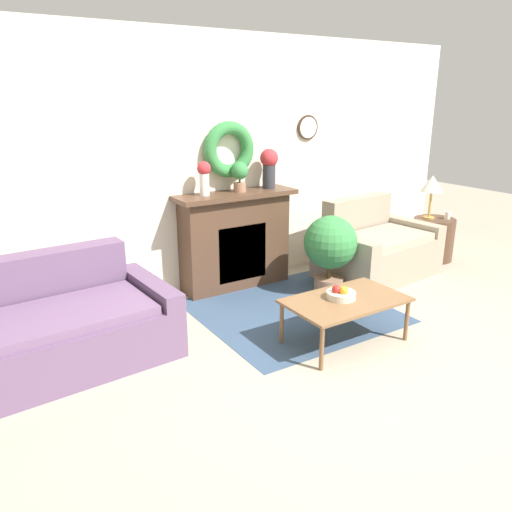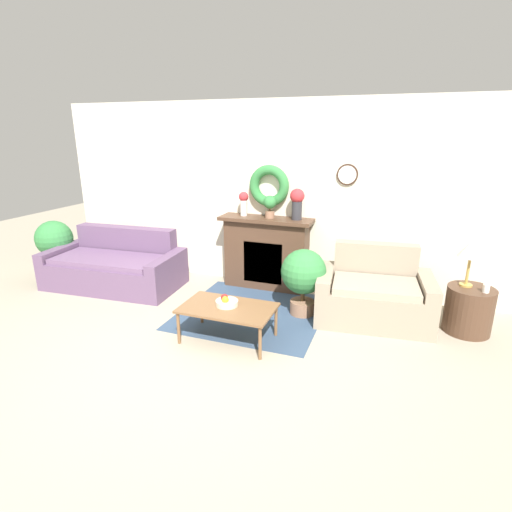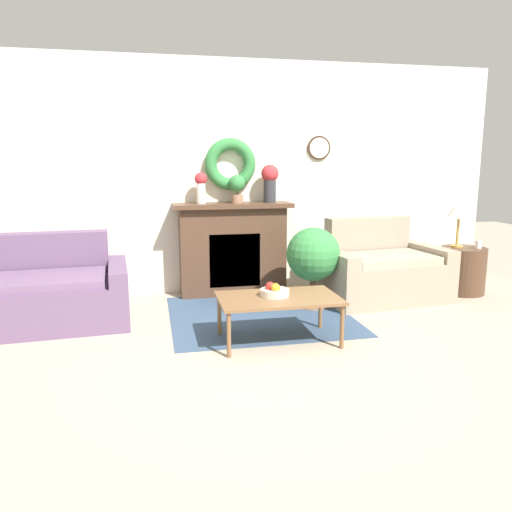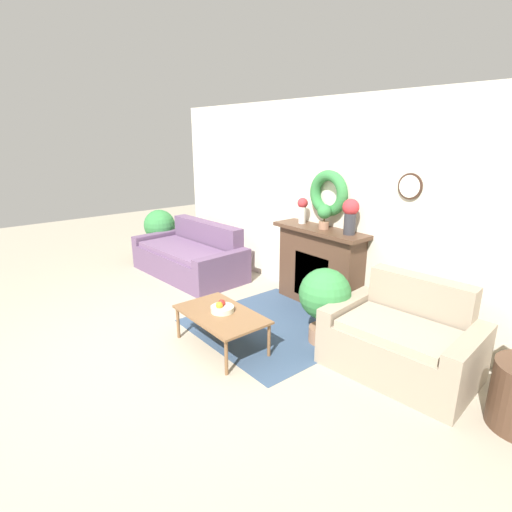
{
  "view_description": "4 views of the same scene",
  "coord_description": "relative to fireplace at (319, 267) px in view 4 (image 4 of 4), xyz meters",
  "views": [
    {
      "loc": [
        -2.55,
        -2.35,
        2.06
      ],
      "look_at": [
        -0.25,
        1.3,
        0.67
      ],
      "focal_mm": 35.0,
      "sensor_mm": 36.0,
      "label": 1
    },
    {
      "loc": [
        1.9,
        -3.12,
        2.25
      ],
      "look_at": [
        0.24,
        1.41,
        0.75
      ],
      "focal_mm": 28.0,
      "sensor_mm": 36.0,
      "label": 2
    },
    {
      "loc": [
        -0.84,
        -3.42,
        1.54
      ],
      "look_at": [
        0.15,
        1.25,
        0.64
      ],
      "focal_mm": 35.0,
      "sensor_mm": 36.0,
      "label": 3
    },
    {
      "loc": [
        3.48,
        -1.6,
        2.25
      ],
      "look_at": [
        -0.13,
        1.33,
        0.82
      ],
      "focal_mm": 28.0,
      "sensor_mm": 36.0,
      "label": 4
    }
  ],
  "objects": [
    {
      "name": "coffee_table",
      "position": [
        0.12,
        -1.68,
        -0.18
      ],
      "size": [
        1.03,
        0.62,
        0.4
      ],
      "color": "brown",
      "rests_on": "ground_plane"
    },
    {
      "name": "fireplace",
      "position": [
        0.0,
        0.0,
        0.0
      ],
      "size": [
        1.36,
        0.41,
        1.07
      ],
      "color": "#4C3323",
      "rests_on": "ground_plane"
    },
    {
      "name": "vase_on_mantel_left",
      "position": [
        -0.36,
        0.01,
        0.74
      ],
      "size": [
        0.14,
        0.14,
        0.35
      ],
      "color": "silver",
      "rests_on": "fireplace"
    },
    {
      "name": "potted_plant_floor_by_couch",
      "position": [
        -3.38,
        -0.67,
        0.02
      ],
      "size": [
        0.58,
        0.58,
        0.9
      ],
      "color": "#8E664C",
      "rests_on": "ground_plane"
    },
    {
      "name": "couch_left",
      "position": [
        -2.17,
        -0.72,
        -0.25
      ],
      "size": [
        2.05,
        1.13,
        0.84
      ],
      "rotation": [
        0.0,
        0.0,
        0.07
      ],
      "color": "#604766",
      "rests_on": "ground_plane"
    },
    {
      "name": "fruit_bowl",
      "position": [
        0.09,
        -1.65,
        -0.1
      ],
      "size": [
        0.25,
        0.25,
        0.12
      ],
      "color": "beige",
      "rests_on": "coffee_table"
    },
    {
      "name": "potted_plant_floor_by_loveseat",
      "position": [
        0.74,
        -0.73,
        -0.01
      ],
      "size": [
        0.57,
        0.57,
        0.86
      ],
      "color": "#8E664C",
      "rests_on": "ground_plane"
    },
    {
      "name": "ground_plane",
      "position": [
        -0.09,
        -2.26,
        -0.54
      ],
      "size": [
        16.0,
        16.0,
        0.0
      ],
      "primitive_type": "plane",
      "color": "#9E937F"
    },
    {
      "name": "potted_plant_on_mantel",
      "position": [
        0.05,
        -0.01,
        0.72
      ],
      "size": [
        0.19,
        0.19,
        0.32
      ],
      "color": "#8E664C",
      "rests_on": "fireplace"
    },
    {
      "name": "vase_on_mantel_right",
      "position": [
        0.45,
        0.01,
        0.78
      ],
      "size": [
        0.2,
        0.2,
        0.44
      ],
      "color": "#2D2D33",
      "rests_on": "fireplace"
    },
    {
      "name": "wall_back",
      "position": [
        -0.08,
        0.2,
        0.82
      ],
      "size": [
        6.8,
        0.2,
        2.7
      ],
      "color": "beige",
      "rests_on": "ground_plane"
    },
    {
      "name": "floor_rug",
      "position": [
        0.12,
        -0.92,
        -0.54
      ],
      "size": [
        1.8,
        1.72,
        0.01
      ],
      "color": "#334760",
      "rests_on": "ground_plane"
    },
    {
      "name": "loveseat_right",
      "position": [
        1.61,
        -0.56,
        -0.23
      ],
      "size": [
        1.46,
        1.04,
        0.9
      ],
      "rotation": [
        0.0,
        0.0,
        0.1
      ],
      "color": "gray",
      "rests_on": "ground_plane"
    }
  ]
}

